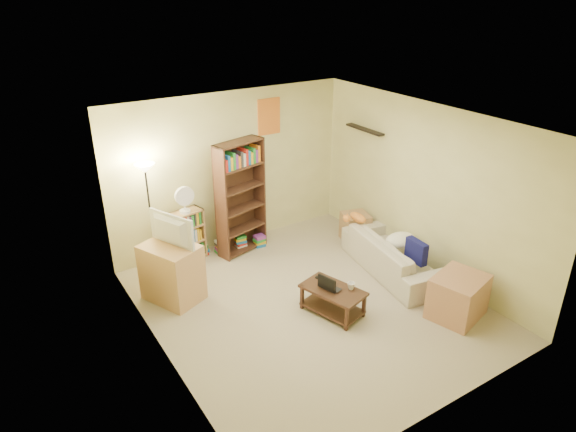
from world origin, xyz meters
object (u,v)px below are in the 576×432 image
at_px(coffee_table, 333,298).
at_px(floor_lamp, 147,187).
at_px(laptop, 332,286).
at_px(side_table, 355,227).
at_px(sofa, 393,255).
at_px(tall_bookshelf, 241,195).
at_px(mug, 351,286).
at_px(desk_fan, 185,199).
at_px(television, 167,231).
at_px(end_cabinet, 458,297).
at_px(short_bookshelf, 184,237).
at_px(tv_stand, 172,272).
at_px(tabby_cat, 356,218).

bearing_deg(coffee_table, floor_lamp, 107.92).
height_order(laptop, side_table, side_table).
bearing_deg(sofa, tall_bookshelf, 51.01).
relative_size(mug, desk_fan, 0.28).
relative_size(mug, floor_lamp, 0.07).
bearing_deg(television, desk_fan, -58.17).
relative_size(laptop, side_table, 0.72).
xyz_separation_m(sofa, laptop, (-1.39, -0.32, 0.10)).
distance_m(laptop, end_cabinet, 1.63).
bearing_deg(sofa, laptop, 112.56).
height_order(short_bookshelf, end_cabinet, short_bookshelf).
relative_size(coffee_table, side_table, 1.92).
bearing_deg(tv_stand, television, 0.00).
bearing_deg(tv_stand, coffee_table, -65.24).
bearing_deg(television, tabby_cat, -120.16).
bearing_deg(tall_bookshelf, side_table, -36.33).
height_order(laptop, floor_lamp, floor_lamp).
bearing_deg(tabby_cat, desk_fan, 153.12).
bearing_deg(coffee_table, sofa, -1.88).
height_order(mug, television, television).
distance_m(coffee_table, desk_fan, 2.66).
xyz_separation_m(coffee_table, tall_bookshelf, (-0.19, 2.16, 0.74)).
bearing_deg(tall_bookshelf, floor_lamp, 159.71).
bearing_deg(television, laptop, -154.10).
bearing_deg(short_bookshelf, desk_fan, -54.72).
bearing_deg(tabby_cat, laptop, -139.79).
bearing_deg(laptop, tabby_cat, -69.50).
distance_m(tv_stand, desk_fan, 1.22).
distance_m(sofa, tabby_cat, 0.84).
relative_size(desk_fan, side_table, 0.89).
xyz_separation_m(desk_fan, floor_lamp, (-0.53, 0.01, 0.30)).
bearing_deg(coffee_table, short_bookshelf, 98.62).
distance_m(sofa, desk_fan, 3.22).
bearing_deg(tall_bookshelf, desk_fan, 156.80).
bearing_deg(television, coffee_table, -155.24).
height_order(tabby_cat, side_table, tabby_cat).
distance_m(sofa, mug, 1.31).
bearing_deg(desk_fan, television, -124.57).
height_order(laptop, short_bookshelf, short_bookshelf).
xyz_separation_m(laptop, desk_fan, (-1.06, 2.25, 0.68)).
relative_size(coffee_table, floor_lamp, 0.54).
xyz_separation_m(tabby_cat, tv_stand, (-2.91, 0.33, -0.22)).
xyz_separation_m(coffee_table, laptop, (0.01, 0.05, 0.15)).
relative_size(tabby_cat, floor_lamp, 0.26).
bearing_deg(side_table, end_cabinet, -95.90).
height_order(sofa, tv_stand, tv_stand).
bearing_deg(mug, tall_bookshelf, 99.33).
distance_m(laptop, desk_fan, 2.58).
xyz_separation_m(sofa, side_table, (0.17, 1.09, -0.04)).
bearing_deg(sofa, end_cabinet, -173.73).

